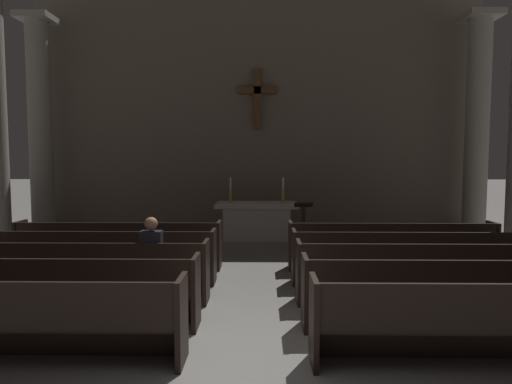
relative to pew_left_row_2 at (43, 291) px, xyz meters
name	(u,v)px	position (x,y,z in m)	size (l,w,h in m)	color
ground_plane	(248,363)	(2.69, -0.99, -0.48)	(80.00, 80.00, 0.00)	slate
pew_left_row_2	(43,291)	(0.00, 0.00, 0.00)	(4.04, 0.50, 0.95)	black
pew_left_row_3	(76,271)	(0.00, 1.03, 0.00)	(4.04, 0.50, 0.95)	black
pew_left_row_4	(101,256)	(0.00, 2.07, 0.00)	(4.04, 0.50, 0.95)	black
pew_left_row_5	(119,245)	(0.00, 3.10, 0.00)	(4.04, 0.50, 0.95)	black
pew_right_row_1	(503,323)	(5.39, -1.03, 0.00)	(4.04, 0.50, 0.95)	black
pew_right_row_2	(460,293)	(5.39, 0.00, 0.00)	(4.04, 0.50, 0.95)	black
pew_right_row_3	(430,273)	(5.39, 1.03, 0.00)	(4.04, 0.50, 0.95)	black
pew_right_row_4	(408,257)	(5.39, 2.07, 0.00)	(4.04, 0.50, 0.95)	black
pew_right_row_5	(391,246)	(5.39, 3.10, 0.00)	(4.04, 0.50, 0.95)	black
column_left_fourth	(40,131)	(-3.31, 6.75, 2.47)	(0.93, 0.93, 6.07)	#9E998E
column_right_fourth	(477,130)	(8.69, 6.75, 2.47)	(0.93, 0.93, 6.07)	#9E998E
altar	(257,220)	(2.69, 6.24, 0.06)	(2.20, 0.90, 1.01)	#BCB7AD
candlestick_left	(231,194)	(1.99, 6.24, 0.75)	(0.16, 0.16, 0.67)	#B79338
candlestick_right	(283,195)	(3.39, 6.24, 0.75)	(0.16, 0.16, 0.67)	#B79338
apse_with_cross	(258,112)	(2.69, 7.85, 3.07)	(12.99, 0.46, 7.09)	#706656
lectern	(303,227)	(3.83, 5.04, 0.07)	(0.44, 0.36, 1.15)	black
lone_worshipper	(153,257)	(1.17, 1.07, 0.22)	(0.32, 0.43, 1.32)	#26262B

